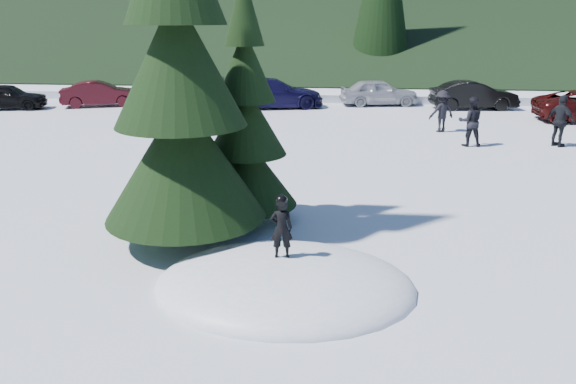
# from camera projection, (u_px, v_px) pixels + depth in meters

# --- Properties ---
(ground) EXTENTS (200.00, 200.00, 0.00)m
(ground) POSITION_uv_depth(u_px,v_px,m) (285.00, 287.00, 9.59)
(ground) COLOR white
(ground) RESTS_ON ground
(snow_mound) EXTENTS (4.48, 3.52, 0.96)m
(snow_mound) POSITION_uv_depth(u_px,v_px,m) (285.00, 287.00, 9.59)
(snow_mound) COLOR white
(snow_mound) RESTS_ON ground
(spruce_tall) EXTENTS (3.20, 3.20, 8.60)m
(spruce_tall) POSITION_uv_depth(u_px,v_px,m) (179.00, 78.00, 10.55)
(spruce_tall) COLOR black
(spruce_tall) RESTS_ON ground
(spruce_short) EXTENTS (2.20, 2.20, 5.37)m
(spruce_short) POSITION_uv_depth(u_px,v_px,m) (246.00, 129.00, 12.13)
(spruce_short) COLOR black
(spruce_short) RESTS_ON ground
(child_skier) EXTENTS (0.41, 0.30, 1.04)m
(child_skier) POSITION_uv_depth(u_px,v_px,m) (281.00, 228.00, 9.47)
(child_skier) COLOR black
(child_skier) RESTS_ON snow_mound
(adult_0) EXTENTS (0.88, 0.69, 1.77)m
(adult_0) POSITION_uv_depth(u_px,v_px,m) (471.00, 122.00, 20.00)
(adult_0) COLOR black
(adult_0) RESTS_ON ground
(adult_1) EXTENTS (0.98, 1.14, 1.84)m
(adult_1) POSITION_uv_depth(u_px,v_px,m) (561.00, 121.00, 19.88)
(adult_1) COLOR black
(adult_1) RESTS_ON ground
(adult_2) EXTENTS (1.23, 1.00, 1.65)m
(adult_2) POSITION_uv_depth(u_px,v_px,m) (442.00, 111.00, 22.55)
(adult_2) COLOR black
(adult_2) RESTS_ON ground
(car_0) EXTENTS (4.05, 2.31, 1.30)m
(car_0) POSITION_uv_depth(u_px,v_px,m) (6.00, 96.00, 28.29)
(car_0) COLOR black
(car_0) RESTS_ON ground
(car_1) EXTENTS (4.18, 2.69, 1.30)m
(car_1) POSITION_uv_depth(u_px,v_px,m) (100.00, 94.00, 29.26)
(car_1) COLOR #35090F
(car_1) RESTS_ON ground
(car_2) EXTENTS (5.36, 3.58, 1.37)m
(car_2) POSITION_uv_depth(u_px,v_px,m) (215.00, 89.00, 31.15)
(car_2) COLOR #494D50
(car_2) RESTS_ON ground
(car_3) EXTENTS (5.55, 3.36, 1.50)m
(car_3) POSITION_uv_depth(u_px,v_px,m) (273.00, 93.00, 28.72)
(car_3) COLOR black
(car_3) RESTS_ON ground
(car_4) EXTENTS (4.27, 2.31, 1.38)m
(car_4) POSITION_uv_depth(u_px,v_px,m) (379.00, 92.00, 29.57)
(car_4) COLOR #999AA1
(car_4) RESTS_ON ground
(car_5) EXTENTS (4.40, 1.97, 1.40)m
(car_5) POSITION_uv_depth(u_px,v_px,m) (473.00, 95.00, 28.31)
(car_5) COLOR black
(car_5) RESTS_ON ground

